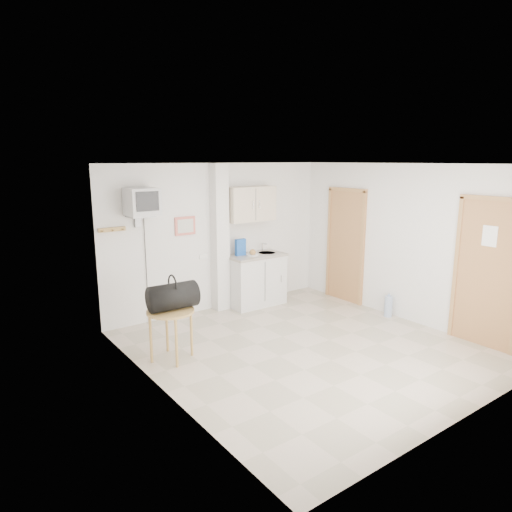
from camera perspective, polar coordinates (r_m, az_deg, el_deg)
ground at (r=6.48m, az=6.20°, el=-11.33°), size 4.50×4.50×0.00m
room_envelope at (r=6.27m, az=7.60°, el=2.52°), size 4.24×4.54×2.55m
kitchenette at (r=8.06m, az=-0.21°, el=-0.57°), size 1.03×0.58×2.10m
crt_television at (r=6.93m, az=-14.08°, el=6.48°), size 0.44×0.45×2.15m
round_table at (r=6.00m, az=-10.61°, el=-7.49°), size 0.61×0.61×0.67m
duffel_bag at (r=5.95m, az=-10.35°, el=-4.97°), size 0.63×0.36×0.46m
water_bottle at (r=7.90m, az=16.21°, el=-6.04°), size 0.13×0.13×0.39m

